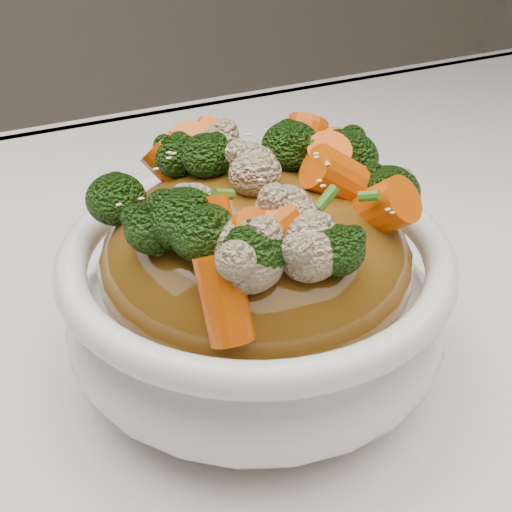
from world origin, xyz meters
name	(u,v)px	position (x,y,z in m)	size (l,w,h in m)	color
tablecloth	(265,397)	(0.00, 0.00, 0.73)	(1.20, 0.80, 0.04)	silver
bowl	(256,303)	(0.00, 0.01, 0.79)	(0.21, 0.21, 0.08)	white
sauce_base	(256,261)	(0.00, 0.01, 0.82)	(0.16, 0.16, 0.09)	brown
carrots	(256,158)	(0.00, 0.01, 0.88)	(0.16, 0.16, 0.05)	#D35106
broccoli	(256,159)	(0.00, 0.01, 0.88)	(0.16, 0.16, 0.04)	black
cauliflower	(256,163)	(0.00, 0.01, 0.87)	(0.16, 0.16, 0.03)	tan
scallions	(256,156)	(0.00, 0.01, 0.88)	(0.12, 0.12, 0.02)	#33721A
sesame_seeds	(256,156)	(0.00, 0.01, 0.88)	(0.15, 0.15, 0.01)	beige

